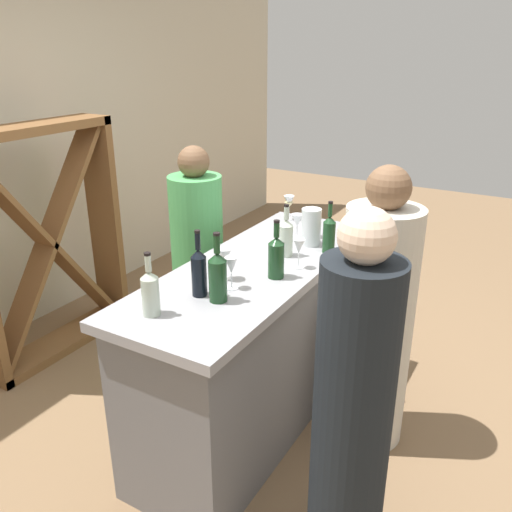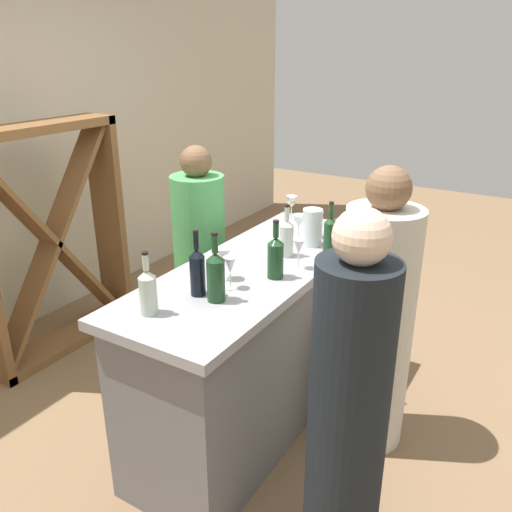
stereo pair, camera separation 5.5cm
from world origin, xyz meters
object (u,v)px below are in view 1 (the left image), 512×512
wine_glass_far_right (289,203)px  wine_bottle_leftmost_clear_pale (150,292)px  wine_bottle_second_left_olive_green (218,276)px  wine_glass_far_center (224,257)px  person_center_guest (376,323)px  wine_bottle_rightmost_clear_pale (286,237)px  wine_rack (47,244)px  wine_bottle_far_right_olive_green (329,233)px  wine_glass_near_right (231,267)px  person_left_guest (352,411)px  wine_glass_near_center (315,220)px  water_pitcher (311,227)px  wine_bottle_second_right_olive_green (276,256)px  wine_glass_near_left (299,248)px  person_right_guest (198,269)px  wine_bottle_center_near_black (199,271)px  wine_glass_far_left (297,221)px

wine_glass_far_right → wine_bottle_leftmost_clear_pale: bearing=-176.5°
wine_bottle_leftmost_clear_pale → wine_bottle_second_left_olive_green: 0.31m
wine_glass_far_center → person_center_guest: bearing=-55.2°
wine_bottle_leftmost_clear_pale → person_center_guest: 1.23m
wine_bottle_second_left_olive_green → wine_bottle_rightmost_clear_pale: (0.64, -0.01, -0.01)m
wine_rack → wine_bottle_far_right_olive_green: bearing=-79.0°
wine_glass_far_center → wine_glass_near_right: bearing=-129.5°
wine_glass_far_center → person_left_guest: size_ratio=0.10×
wine_glass_near_right → wine_glass_far_right: 1.11m
wine_bottle_second_left_olive_green → wine_glass_far_center: 0.24m
wine_rack → wine_bottle_leftmost_clear_pale: wine_rack is taller
wine_rack → wine_glass_near_right: size_ratio=10.15×
wine_glass_far_right → person_center_guest: 1.06m
wine_bottle_rightmost_clear_pale → wine_glass_near_center: (0.36, -0.01, -0.00)m
wine_bottle_far_right_olive_green → water_pitcher: (0.06, 0.14, -0.00)m
wine_bottle_second_right_olive_green → wine_glass_near_center: wine_bottle_second_right_olive_green is taller
wine_bottle_rightmost_clear_pale → wine_bottle_far_right_olive_green: 0.25m
wine_bottle_rightmost_clear_pale → wine_glass_near_left: size_ratio=1.86×
wine_bottle_leftmost_clear_pale → wine_glass_near_left: size_ratio=1.82×
person_right_guest → wine_bottle_second_right_olive_green: bearing=-35.8°
water_pitcher → person_right_guest: size_ratio=0.14×
wine_bottle_second_left_olive_green → wine_bottle_rightmost_clear_pale: size_ratio=1.12×
wine_glass_near_center → person_center_guest: person_center_guest is taller
wine_glass_near_right → wine_glass_far_center: wine_glass_far_center is taller
water_pitcher → wine_glass_near_left: bearing=-165.5°
wine_rack → wine_bottle_center_near_black: (-0.44, -1.61, 0.31)m
wine_glass_near_left → wine_rack: bearing=92.6°
wine_bottle_center_near_black → wine_bottle_far_right_olive_green: size_ratio=1.08×
wine_bottle_second_right_olive_green → person_right_guest: (0.45, 0.82, -0.41)m
wine_bottle_leftmost_clear_pale → person_left_guest: bearing=-81.2°
person_center_guest → water_pitcher: bearing=-28.7°
wine_glass_far_right → wine_bottle_far_right_olive_green: bearing=-132.3°
wine_bottle_far_right_olive_green → wine_glass_near_right: (-0.67, 0.21, -0.00)m
wine_glass_near_left → wine_glass_near_right: (-0.38, 0.17, -0.00)m
wine_bottle_center_near_black → wine_glass_far_left: bearing=-2.6°
wine_bottle_rightmost_clear_pale → wine_glass_far_right: size_ratio=1.81×
wine_glass_far_left → person_center_guest: size_ratio=0.09×
wine_glass_far_left → wine_glass_near_right: bearing=-176.7°
wine_glass_near_left → wine_glass_far_left: bearing=27.3°
wine_bottle_leftmost_clear_pale → wine_bottle_rightmost_clear_pale: size_ratio=0.98×
wine_rack → person_center_guest: wine_rack is taller
wine_bottle_leftmost_clear_pale → wine_glass_far_right: wine_bottle_leftmost_clear_pale is taller
wine_bottle_center_near_black → wine_bottle_far_right_olive_green: bearing=-20.5°
water_pitcher → person_left_guest: 1.24m
wine_bottle_second_left_olive_green → wine_bottle_second_right_olive_green: 0.38m
wine_bottle_rightmost_clear_pale → wine_glass_near_left: (-0.12, -0.13, 0.00)m
wine_rack → wine_glass_far_right: 1.68m
wine_bottle_center_near_black → wine_glass_near_center: bearing=-7.4°
wine_bottle_leftmost_clear_pale → wine_glass_far_right: bearing=3.5°
wine_bottle_far_right_olive_green → person_center_guest: (-0.15, -0.35, -0.39)m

